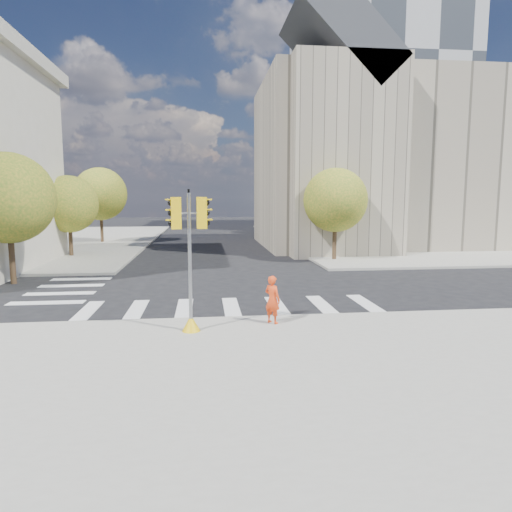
{
  "coord_description": "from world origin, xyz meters",
  "views": [
    {
      "loc": [
        -1.11,
        -19.38,
        4.24
      ],
      "look_at": [
        0.78,
        -2.87,
        2.1
      ],
      "focal_mm": 32.0,
      "sensor_mm": 36.0,
      "label": 1
    }
  ],
  "objects_px": {
    "lamp_far": "(291,194)",
    "photographer": "(272,299)",
    "traffic_signal": "(190,272)",
    "lamp_near": "(327,193)"
  },
  "relations": [
    {
      "from": "lamp_near",
      "to": "lamp_far",
      "type": "xyz_separation_m",
      "value": [
        0.0,
        14.0,
        0.0
      ]
    },
    {
      "from": "traffic_signal",
      "to": "photographer",
      "type": "bearing_deg",
      "value": 7.4
    },
    {
      "from": "lamp_far",
      "to": "photographer",
      "type": "bearing_deg",
      "value": -101.86
    },
    {
      "from": "lamp_far",
      "to": "lamp_near",
      "type": "bearing_deg",
      "value": -90.0
    },
    {
      "from": "lamp_far",
      "to": "photographer",
      "type": "distance_m",
      "value": 33.91
    },
    {
      "from": "traffic_signal",
      "to": "lamp_far",
      "type": "bearing_deg",
      "value": 68.65
    },
    {
      "from": "lamp_near",
      "to": "lamp_far",
      "type": "bearing_deg",
      "value": 90.0
    },
    {
      "from": "traffic_signal",
      "to": "lamp_near",
      "type": "bearing_deg",
      "value": 58.54
    },
    {
      "from": "lamp_far",
      "to": "traffic_signal",
      "type": "bearing_deg",
      "value": -105.87
    },
    {
      "from": "lamp_far",
      "to": "photographer",
      "type": "xyz_separation_m",
      "value": [
        -6.93,
        -33.0,
        -3.64
      ]
    }
  ]
}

